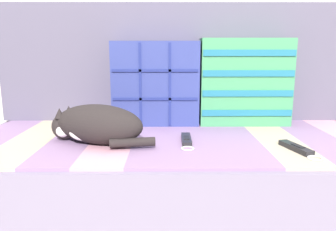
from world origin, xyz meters
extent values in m
cube|color=#3D3838|center=(0.00, 0.12, 0.09)|extent=(1.76, 0.86, 0.17)
cube|color=slate|center=(0.00, 0.12, 0.29)|extent=(1.72, 0.84, 0.24)
cube|color=tan|center=(-0.58, 0.10, 0.42)|extent=(0.17, 0.76, 0.01)
cube|color=gray|center=(-0.41, 0.10, 0.42)|extent=(0.17, 0.76, 0.01)
cube|color=#C6899E|center=(-0.25, 0.10, 0.42)|extent=(0.17, 0.76, 0.01)
cube|color=gray|center=(-0.08, 0.10, 0.42)|extent=(0.17, 0.76, 0.01)
cube|color=gray|center=(0.08, 0.10, 0.42)|extent=(0.17, 0.76, 0.01)
cube|color=gray|center=(0.25, 0.10, 0.42)|extent=(0.17, 0.76, 0.01)
cube|color=tan|center=(0.41, 0.10, 0.42)|extent=(0.17, 0.76, 0.01)
cube|color=gray|center=(0.58, 0.10, 0.42)|extent=(0.17, 0.76, 0.01)
cube|color=#514C60|center=(0.00, 0.48, 0.71)|extent=(1.72, 0.14, 0.58)
cube|color=navy|center=(-0.09, 0.34, 0.62)|extent=(0.41, 0.13, 0.39)
cube|color=navy|center=(-0.09, 0.27, 0.56)|extent=(0.39, 0.01, 0.01)
cube|color=navy|center=(-0.15, 0.27, 0.62)|extent=(0.01, 0.01, 0.38)
cube|color=navy|center=(-0.09, 0.27, 0.68)|extent=(0.39, 0.01, 0.01)
cube|color=navy|center=(-0.02, 0.27, 0.62)|extent=(0.01, 0.01, 0.38)
cube|color=#3D8956|center=(0.34, 0.34, 0.63)|extent=(0.43, 0.13, 0.41)
cube|color=#1E667F|center=(0.34, 0.27, 0.49)|extent=(0.42, 0.01, 0.03)
cube|color=#1E667F|center=(0.34, 0.27, 0.58)|extent=(0.42, 0.01, 0.03)
cube|color=#1E667F|center=(0.34, 0.27, 0.67)|extent=(0.42, 0.01, 0.03)
cube|color=#1E667F|center=(0.34, 0.27, 0.76)|extent=(0.42, 0.01, 0.03)
ellipsoid|color=black|center=(-0.29, 0.00, 0.50)|extent=(0.40, 0.29, 0.15)
sphere|color=black|center=(-0.44, 0.05, 0.48)|extent=(0.10, 0.10, 0.10)
sphere|color=white|center=(-0.44, 0.02, 0.47)|extent=(0.06, 0.06, 0.06)
ellipsoid|color=white|center=(-0.34, -0.03, 0.48)|extent=(0.11, 0.04, 0.07)
cylinder|color=black|center=(-0.16, -0.08, 0.45)|extent=(0.17, 0.06, 0.03)
cone|color=black|center=(-0.45, 0.02, 0.54)|extent=(0.04, 0.04, 0.04)
cone|color=black|center=(-0.43, 0.08, 0.54)|extent=(0.04, 0.04, 0.04)
cube|color=black|center=(0.43, -0.09, 0.43)|extent=(0.08, 0.16, 0.02)
cube|color=black|center=(0.43, -0.10, 0.44)|extent=(0.03, 0.06, 0.00)
cube|color=black|center=(0.41, -0.02, 0.43)|extent=(0.03, 0.02, 0.02)
torus|color=silver|center=(0.46, -0.19, 0.43)|extent=(0.06, 0.06, 0.01)
cube|color=black|center=(0.04, 0.02, 0.43)|extent=(0.04, 0.15, 0.02)
cube|color=black|center=(0.04, 0.01, 0.44)|extent=(0.02, 0.05, 0.00)
cube|color=black|center=(0.04, 0.09, 0.43)|extent=(0.03, 0.01, 0.02)
torus|color=silver|center=(0.04, -0.08, 0.43)|extent=(0.05, 0.05, 0.01)
camera|label=1|loc=(-0.04, -1.22, 0.78)|focal=35.00mm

